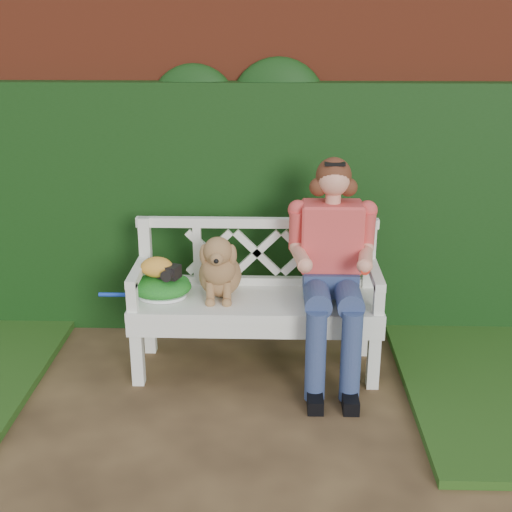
{
  "coord_description": "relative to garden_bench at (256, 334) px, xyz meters",
  "views": [
    {
      "loc": [
        0.32,
        -2.78,
        2.11
      ],
      "look_at": [
        0.21,
        1.04,
        0.75
      ],
      "focal_mm": 48.0,
      "sensor_mm": 36.0,
      "label": 1
    }
  ],
  "objects": [
    {
      "name": "camera_item",
      "position": [
        -0.52,
        -0.01,
        0.41
      ],
      "size": [
        0.14,
        0.13,
        0.08
      ],
      "primitive_type": "cube",
      "rotation": [
        0.0,
        0.0,
        -0.37
      ],
      "color": "black",
      "rests_on": "green_bag"
    },
    {
      "name": "ground",
      "position": [
        -0.21,
        -1.04,
        -0.24
      ],
      "size": [
        60.0,
        60.0,
        0.0
      ],
      "primitive_type": "plane",
      "color": "#332417"
    },
    {
      "name": "brick_wall",
      "position": [
        -0.21,
        0.86,
        0.86
      ],
      "size": [
        10.0,
        0.3,
        2.2
      ],
      "primitive_type": "cube",
      "color": "maroon",
      "rests_on": "ground"
    },
    {
      "name": "garden_bench",
      "position": [
        0.0,
        0.0,
        0.0
      ],
      "size": [
        1.6,
        0.66,
        0.48
      ],
      "primitive_type": null,
      "rotation": [
        0.0,
        0.0,
        -0.04
      ],
      "color": "white",
      "rests_on": "ground"
    },
    {
      "name": "tennis_racket",
      "position": [
        -0.6,
        -0.01,
        0.25
      ],
      "size": [
        0.61,
        0.43,
        0.03
      ],
      "primitive_type": null,
      "rotation": [
        0.0,
        0.0,
        0.38
      ],
      "color": "white",
      "rests_on": "garden_bench"
    },
    {
      "name": "green_bag",
      "position": [
        -0.59,
        0.02,
        0.31
      ],
      "size": [
        0.44,
        0.38,
        0.13
      ],
      "primitive_type": null,
      "rotation": [
        0.0,
        0.0,
        0.24
      ],
      "color": "green",
      "rests_on": "garden_bench"
    },
    {
      "name": "seated_woman",
      "position": [
        0.45,
        -0.02,
        0.4
      ],
      "size": [
        0.73,
        0.85,
        1.28
      ],
      "primitive_type": null,
      "rotation": [
        0.0,
        0.0,
        -0.31
      ],
      "color": "#E63F75",
      "rests_on": "ground"
    },
    {
      "name": "dog",
      "position": [
        -0.22,
        0.01,
        0.45
      ],
      "size": [
        0.41,
        0.46,
        0.42
      ],
      "primitive_type": null,
      "rotation": [
        0.0,
        0.0,
        -0.43
      ],
      "color": "#9E6346",
      "rests_on": "garden_bench"
    },
    {
      "name": "ivy_hedge",
      "position": [
        -0.21,
        0.64,
        0.61
      ],
      "size": [
        10.0,
        0.18,
        1.7
      ],
      "primitive_type": "cube",
      "color": "#143711",
      "rests_on": "ground"
    },
    {
      "name": "baseball_glove",
      "position": [
        -0.6,
        0.0,
        0.43
      ],
      "size": [
        0.22,
        0.17,
        0.12
      ],
      "primitive_type": "ellipsoid",
      "rotation": [
        0.0,
        0.0,
        0.16
      ],
      "color": "orange",
      "rests_on": "green_bag"
    }
  ]
}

